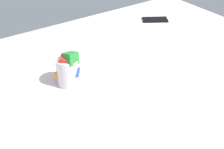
{
  "coord_description": "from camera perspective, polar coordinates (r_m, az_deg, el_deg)",
  "views": [
    {
      "loc": [
        49.72,
        64.56,
        82.06
      ],
      "look_at": [
        1.75,
        -5.69,
        24.0
      ],
      "focal_mm": 45.1,
      "sensor_mm": 36.0,
      "label": 1
    }
  ],
  "objects": [
    {
      "name": "bed_mattress",
      "position": [
        1.09,
        2.46,
        -7.6
      ],
      "size": [
        180.0,
        140.0,
        18.0
      ],
      "primitive_type": "cube",
      "color": "silver",
      "rests_on": "ground"
    },
    {
      "name": "snack_cup",
      "position": [
        1.06,
        -8.87,
        0.94
      ],
      "size": [
        9.98,
        10.95,
        14.72
      ],
      "color": "silver",
      "rests_on": "bed_mattress"
    },
    {
      "name": "cell_phone",
      "position": [
        1.63,
        8.71,
        10.94
      ],
      "size": [
        15.49,
        13.09,
        0.8
      ],
      "primitive_type": "cube",
      "rotation": [
        0.0,
        0.0,
        4.17
      ],
      "color": "black",
      "rests_on": "bed_mattress"
    }
  ]
}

